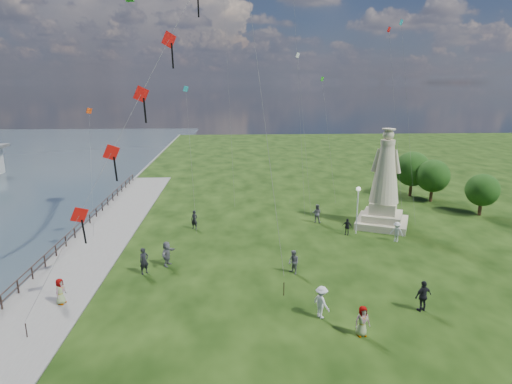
{
  "coord_description": "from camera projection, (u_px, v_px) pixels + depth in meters",
  "views": [
    {
      "loc": [
        -2.53,
        -21.43,
        13.04
      ],
      "look_at": [
        -1.0,
        8.0,
        5.5
      ],
      "focal_mm": 30.0,
      "sensor_mm": 36.0,
      "label": 1
    }
  ],
  "objects": [
    {
      "name": "person_0",
      "position": [
        144.0,
        261.0,
        29.89
      ],
      "size": [
        0.82,
        0.8,
        1.9
      ],
      "primitive_type": "imported",
      "rotation": [
        0.0,
        0.0,
        0.72
      ],
      "color": "black",
      "rests_on": "ground"
    },
    {
      "name": "person_4",
      "position": [
        362.0,
        321.0,
        22.54
      ],
      "size": [
        0.9,
        0.63,
        1.69
      ],
      "primitive_type": "imported",
      "rotation": [
        0.0,
        0.0,
        0.16
      ],
      "color": "#595960",
      "rests_on": "ground"
    },
    {
      "name": "person_8",
      "position": [
        397.0,
        232.0,
        36.01
      ],
      "size": [
        1.23,
        1.13,
        1.72
      ],
      "primitive_type": "imported",
      "rotation": [
        0.0,
        0.0,
        -0.65
      ],
      "color": "silver",
      "rests_on": "ground"
    },
    {
      "name": "person_3",
      "position": [
        423.0,
        296.0,
        24.96
      ],
      "size": [
        1.24,
        0.89,
        1.91
      ],
      "primitive_type": "imported",
      "rotation": [
        0.0,
        0.0,
        3.46
      ],
      "color": "black",
      "rests_on": "ground"
    },
    {
      "name": "person_7",
      "position": [
        317.0,
        213.0,
        40.98
      ],
      "size": [
        1.01,
        0.81,
        1.8
      ],
      "primitive_type": "imported",
      "rotation": [
        0.0,
        0.0,
        2.79
      ],
      "color": "#595960",
      "rests_on": "ground"
    },
    {
      "name": "small_kites",
      "position": [
        284.0,
        75.0,
        42.75
      ],
      "size": [
        30.49,
        14.85,
        24.68
      ],
      "color": "teal",
      "rests_on": "ground"
    },
    {
      "name": "person_2",
      "position": [
        321.0,
        302.0,
        24.28
      ],
      "size": [
        1.16,
        1.39,
        1.91
      ],
      "primitive_type": "imported",
      "rotation": [
        0.0,
        0.0,
        2.08
      ],
      "color": "silver",
      "rests_on": "ground"
    },
    {
      "name": "person_10",
      "position": [
        60.0,
        293.0,
        25.66
      ],
      "size": [
        0.66,
        0.88,
        1.61
      ],
      "primitive_type": "imported",
      "rotation": [
        0.0,
        0.0,
        1.32
      ],
      "color": "#595960",
      "rests_on": "ground"
    },
    {
      "name": "person_6",
      "position": [
        194.0,
        220.0,
        39.11
      ],
      "size": [
        0.75,
        0.62,
        1.75
      ],
      "primitive_type": "imported",
      "rotation": [
        0.0,
        0.0,
        -0.38
      ],
      "color": "black",
      "rests_on": "ground"
    },
    {
      "name": "person_9",
      "position": [
        347.0,
        227.0,
        37.67
      ],
      "size": [
        0.97,
        0.78,
        1.48
      ],
      "primitive_type": "imported",
      "rotation": [
        0.0,
        0.0,
        -0.46
      ],
      "color": "black",
      "rests_on": "ground"
    },
    {
      "name": "person_5",
      "position": [
        167.0,
        254.0,
        31.24
      ],
      "size": [
        1.27,
        1.87,
        1.85
      ],
      "primitive_type": "imported",
      "rotation": [
        0.0,
        0.0,
        1.23
      ],
      "color": "#595960",
      "rests_on": "ground"
    },
    {
      "name": "tree_row",
      "position": [
        434.0,
        176.0,
        47.56
      ],
      "size": [
        7.65,
        11.45,
        5.31
      ],
      "color": "#382314",
      "rests_on": "ground"
    },
    {
      "name": "lamppost",
      "position": [
        358.0,
        200.0,
        37.39
      ],
      "size": [
        0.4,
        0.4,
        4.28
      ],
      "color": "silver",
      "rests_on": "ground"
    },
    {
      "name": "person_1",
      "position": [
        294.0,
        262.0,
        29.9
      ],
      "size": [
        0.86,
        0.98,
        1.72
      ],
      "primitive_type": "imported",
      "rotation": [
        0.0,
        0.0,
        -1.05
      ],
      "color": "#595960",
      "rests_on": "ground"
    },
    {
      "name": "waterfront",
      "position": [
        66.0,
        263.0,
        32.04
      ],
      "size": [
        200.0,
        200.0,
        1.51
      ],
      "color": "#2D3E44",
      "rests_on": "ground"
    },
    {
      "name": "red_kite_train",
      "position": [
        139.0,
        102.0,
        25.16
      ],
      "size": [
        9.11,
        9.35,
        19.31
      ],
      "color": "black",
      "rests_on": "ground"
    },
    {
      "name": "statue",
      "position": [
        384.0,
        190.0,
        39.34
      ],
      "size": [
        5.93,
        5.93,
        9.11
      ],
      "rotation": [
        0.0,
        0.0,
        -0.43
      ],
      "color": "#B9B08C",
      "rests_on": "ground"
    }
  ]
}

